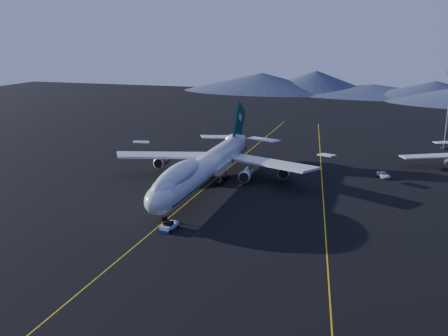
% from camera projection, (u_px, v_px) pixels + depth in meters
% --- Properties ---
extents(ground, '(500.00, 500.00, 0.00)m').
position_uv_depth(ground, '(206.00, 187.00, 134.35)').
color(ground, black).
rests_on(ground, ground).
extents(taxiway_line_main, '(0.25, 220.00, 0.01)m').
position_uv_depth(taxiway_line_main, '(206.00, 187.00, 134.34)').
color(taxiway_line_main, '#E6B90D').
rests_on(taxiway_line_main, ground).
extents(taxiway_line_side, '(28.08, 198.09, 0.01)m').
position_uv_depth(taxiway_line_side, '(322.00, 187.00, 134.72)').
color(taxiway_line_side, '#E6B90D').
rests_on(taxiway_line_side, ground).
extents(boeing_747, '(59.62, 72.43, 19.37)m').
position_uv_depth(boeing_747, '(205.00, 166.00, 132.87)').
color(boeing_747, silver).
rests_on(boeing_747, ground).
extents(pushback_tug, '(3.16, 4.92, 2.02)m').
position_uv_depth(pushback_tug, '(169.00, 227.00, 104.96)').
color(pushback_tug, silver).
rests_on(pushback_tug, ground).
extents(service_van, '(4.34, 6.02, 1.52)m').
position_uv_depth(service_van, '(383.00, 175.00, 143.53)').
color(service_van, white).
rests_on(service_van, ground).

